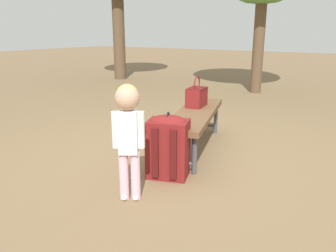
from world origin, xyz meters
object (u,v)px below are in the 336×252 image
(park_bench, at_px, (195,116))
(child_standing, at_px, (128,125))
(backpack_large, at_px, (168,145))
(handbag, at_px, (197,96))

(park_bench, relative_size, child_standing, 1.74)
(park_bench, distance_m, backpack_large, 0.82)
(park_bench, relative_size, backpack_large, 2.62)
(handbag, distance_m, backpack_large, 1.11)
(child_standing, bearing_deg, backpack_large, 177.94)
(park_bench, height_order, child_standing, child_standing)
(handbag, xyz_separation_m, child_standing, (1.59, 0.25, 0.06))
(handbag, height_order, backpack_large, handbag)
(park_bench, height_order, handbag, handbag)
(park_bench, distance_m, handbag, 0.33)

